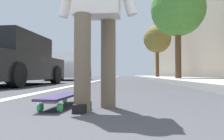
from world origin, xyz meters
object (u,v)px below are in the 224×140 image
parked_car_near (12,61)px  parked_car_mid (70,68)px  skater_person (97,4)px  street_tree_mid (178,10)px  street_tree_far (157,39)px  skateboard (63,97)px  traffic_light (110,52)px

parked_car_near → parked_car_mid: 6.42m
skater_person → street_tree_mid: street_tree_mid is taller
street_tree_far → parked_car_mid: bearing=138.5°
parked_car_mid → street_tree_far: street_tree_far is taller
skateboard → street_tree_mid: street_tree_mid is taller
parked_car_near → street_tree_mid: (5.45, -5.98, 3.00)m
skateboard → parked_car_mid: 10.88m
skater_person → street_tree_far: (17.40, -2.96, 2.43)m
skateboard → street_tree_mid: (9.57, -3.30, 3.60)m
skateboard → traffic_light: 23.53m
skateboard → parked_car_near: 4.95m
parked_car_near → traffic_light: (19.21, -1.40, 2.28)m
parked_car_near → traffic_light: traffic_light is taller
skater_person → parked_car_mid: (10.68, 3.00, -0.23)m
skateboard → street_tree_mid: bearing=-19.0°
parked_car_near → street_tree_far: size_ratio=0.90×
skateboard → parked_car_near: size_ratio=0.21×
street_tree_mid → street_tree_far: street_tree_mid is taller
skateboard → skater_person: bearing=-113.3°
traffic_light → skateboard: bearing=-176.9°
parked_car_near → skateboard: bearing=-146.9°
parked_car_mid → skateboard: bearing=-165.8°
skateboard → street_tree_far: size_ratio=0.19×
skater_person → parked_car_near: (4.26, 3.03, -0.24)m
traffic_light → street_tree_mid: 14.51m
traffic_light → parked_car_mid: bearing=173.9°
parked_car_mid → traffic_light: 13.06m
parked_car_mid → street_tree_far: size_ratio=0.89×
skater_person → street_tree_mid: size_ratio=0.32×
parked_car_near → traffic_light: 19.39m
skater_person → parked_car_mid: size_ratio=0.40×
skateboard → traffic_light: traffic_light is taller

